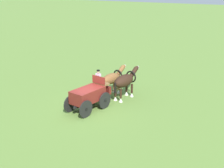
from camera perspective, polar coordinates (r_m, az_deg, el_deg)
name	(u,v)px	position (r m, az deg, el deg)	size (l,w,h in m)	color
ground_plane	(88,110)	(22.16, -4.52, -4.90)	(220.00, 220.00, 0.00)	olive
show_wagon	(89,95)	(21.85, -4.32, -2.07)	(5.54, 2.15, 2.64)	maroon
draft_horse_near	(112,79)	(24.63, 0.03, 0.96)	(3.05, 1.21, 2.20)	brown
draft_horse_off	(125,81)	(23.84, 2.44, 0.56)	(3.14, 1.32, 2.30)	#331E14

